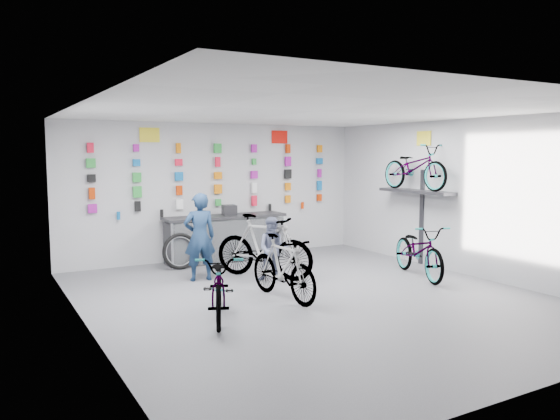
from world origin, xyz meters
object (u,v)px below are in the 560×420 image
bike_left (220,285)px  bike_right (419,250)px  counter (226,239)px  customer (273,249)px  bike_center (283,268)px  bike_service (264,246)px  clerk (200,237)px

bike_left → bike_right: (4.33, 0.54, 0.03)m
counter → bike_left: counter is taller
bike_right → customer: size_ratio=1.64×
bike_center → customer: (0.49, 1.20, 0.07)m
counter → bike_center: (-0.49, -3.37, 0.03)m
bike_left → customer: bearing=65.8°
counter → bike_service: (-0.05, -1.88, 0.12)m
bike_right → clerk: clerk is taller
bike_left → bike_right: bike_right is taller
bike_center → customer: bearing=62.5°
counter → bike_center: bike_center is taller
bike_center → bike_service: size_ratio=0.86×
bike_left → bike_center: size_ratio=1.06×
bike_left → bike_center: bearing=41.2°
bike_service → customer: 0.29m
bike_right → clerk: size_ratio=1.20×
clerk → bike_right: bearing=162.0°
counter → customer: bearing=-90.2°
counter → customer: customer is taller
bike_left → bike_service: 2.56m
counter → customer: 2.17m
customer → bike_center: bearing=-79.6°
bike_left → bike_service: bearing=71.2°
counter → bike_center: size_ratio=1.56×
clerk → customer: (1.16, -0.70, -0.22)m
counter → clerk: 1.90m
counter → bike_right: bike_right is taller
bike_left → clerk: clerk is taller
clerk → customer: clerk is taller
bike_left → bike_service: (1.71, 1.90, 0.12)m
bike_right → bike_service: bearing=170.3°
bike_service → clerk: 1.21m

